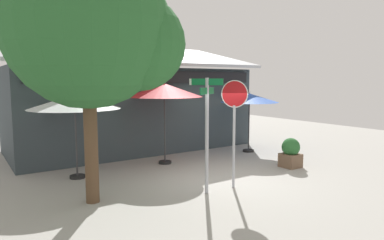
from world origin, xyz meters
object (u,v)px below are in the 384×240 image
(sidewalk_planter, at_px, (291,153))
(patio_umbrella_royal_blue_right, at_px, (249,98))
(patio_umbrella_crimson_center, at_px, (164,90))
(street_sign_post, at_px, (207,123))
(shade_tree, at_px, (96,29))
(patio_umbrella_ivory_left, at_px, (75,102))
(stop_sign, at_px, (234,115))

(sidewalk_planter, bearing_deg, patio_umbrella_royal_blue_right, 77.23)
(patio_umbrella_crimson_center, height_order, sidewalk_planter, patio_umbrella_crimson_center)
(patio_umbrella_crimson_center, bearing_deg, street_sign_post, -101.70)
(shade_tree, height_order, sidewalk_planter, shade_tree)
(patio_umbrella_ivory_left, height_order, sidewalk_planter, patio_umbrella_ivory_left)
(patio_umbrella_royal_blue_right, bearing_deg, patio_umbrella_crimson_center, 177.59)
(street_sign_post, xyz_separation_m, sidewalk_planter, (3.83, 0.55, -1.29))
(patio_umbrella_crimson_center, relative_size, patio_umbrella_royal_blue_right, 1.17)
(stop_sign, distance_m, patio_umbrella_ivory_left, 4.53)
(patio_umbrella_royal_blue_right, distance_m, sidewalk_planter, 3.13)
(patio_umbrella_crimson_center, height_order, shade_tree, shade_tree)
(patio_umbrella_crimson_center, height_order, patio_umbrella_royal_blue_right, patio_umbrella_crimson_center)
(street_sign_post, distance_m, stop_sign, 0.88)
(street_sign_post, relative_size, stop_sign, 1.02)
(stop_sign, xyz_separation_m, patio_umbrella_ivory_left, (-3.18, 3.21, 0.27))
(patio_umbrella_royal_blue_right, bearing_deg, patio_umbrella_ivory_left, 179.69)
(patio_umbrella_royal_blue_right, height_order, sidewalk_planter, patio_umbrella_royal_blue_right)
(street_sign_post, distance_m, sidewalk_planter, 4.07)
(patio_umbrella_ivory_left, bearing_deg, shade_tree, -92.70)
(patio_umbrella_royal_blue_right, xyz_separation_m, sidewalk_planter, (-0.59, -2.59, -1.64))
(street_sign_post, relative_size, sidewalk_planter, 3.00)
(patio_umbrella_royal_blue_right, height_order, shade_tree, shade_tree)
(shade_tree, bearing_deg, patio_umbrella_ivory_left, 87.30)
(stop_sign, xyz_separation_m, patio_umbrella_crimson_center, (-0.18, 3.33, 0.55))
(street_sign_post, xyz_separation_m, patio_umbrella_crimson_center, (0.68, 3.30, 0.72))
(street_sign_post, xyz_separation_m, stop_sign, (0.87, -0.03, 0.17))
(stop_sign, bearing_deg, patio_umbrella_ivory_left, 134.68)
(patio_umbrella_crimson_center, xyz_separation_m, shade_tree, (-3.10, -2.42, 1.46))
(patio_umbrella_ivory_left, bearing_deg, patio_umbrella_royal_blue_right, -0.31)
(patio_umbrella_ivory_left, xyz_separation_m, sidewalk_planter, (6.14, -2.63, -1.73))
(patio_umbrella_ivory_left, height_order, patio_umbrella_crimson_center, patio_umbrella_crimson_center)
(sidewalk_planter, bearing_deg, stop_sign, -168.87)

